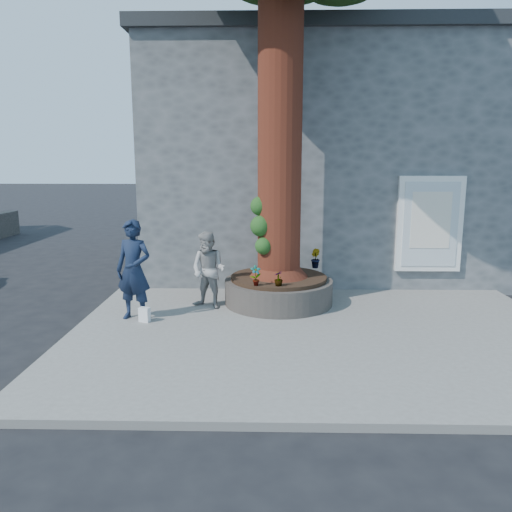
{
  "coord_description": "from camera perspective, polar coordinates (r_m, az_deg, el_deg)",
  "views": [
    {
      "loc": [
        0.55,
        -8.38,
        3.15
      ],
      "look_at": [
        0.33,
        1.49,
        1.25
      ],
      "focal_mm": 35.0,
      "sensor_mm": 36.0,
      "label": 1
    }
  ],
  "objects": [
    {
      "name": "woman",
      "position": [
        10.34,
        -5.44,
        -1.63
      ],
      "size": [
        0.95,
        0.86,
        1.59
      ],
      "primitive_type": "imported",
      "rotation": [
        0.0,
        0.0,
        -0.41
      ],
      "color": "#9B9794",
      "rests_on": "pavement"
    },
    {
      "name": "stone_shop",
      "position": [
        15.7,
        8.59,
        10.8
      ],
      "size": [
        10.3,
        8.3,
        6.3
      ],
      "color": "#4F5254",
      "rests_on": "ground"
    },
    {
      "name": "plant_c",
      "position": [
        9.8,
        2.59,
        -2.58
      ],
      "size": [
        0.23,
        0.23,
        0.3
      ],
      "primitive_type": "imported",
      "rotation": [
        0.0,
        0.0,
        3.86
      ],
      "color": "gray",
      "rests_on": "planter"
    },
    {
      "name": "shopping_bag",
      "position": [
        9.79,
        -12.62,
        -6.56
      ],
      "size": [
        0.23,
        0.17,
        0.28
      ],
      "primitive_type": "cube",
      "rotation": [
        0.0,
        0.0,
        -0.3
      ],
      "color": "white",
      "rests_on": "pavement"
    },
    {
      "name": "ground",
      "position": [
        8.97,
        -2.34,
        -9.68
      ],
      "size": [
        120.0,
        120.0,
        0.0
      ],
      "primitive_type": "plane",
      "color": "black",
      "rests_on": "ground"
    },
    {
      "name": "plant_b",
      "position": [
        11.5,
        6.76,
        -0.27
      ],
      "size": [
        0.3,
        0.3,
        0.44
      ],
      "primitive_type": "imported",
      "rotation": [
        0.0,
        0.0,
        1.87
      ],
      "color": "gray",
      "rests_on": "planter"
    },
    {
      "name": "planter",
      "position": [
        10.74,
        2.59,
        -3.89
      ],
      "size": [
        2.3,
        2.3,
        0.6
      ],
      "color": "black",
      "rests_on": "pavement"
    },
    {
      "name": "plant_a",
      "position": [
        9.79,
        -0.04,
        -2.26
      ],
      "size": [
        0.25,
        0.2,
        0.41
      ],
      "primitive_type": "imported",
      "rotation": [
        0.0,
        0.0,
        0.31
      ],
      "color": "gray",
      "rests_on": "planter"
    },
    {
      "name": "man",
      "position": [
        9.81,
        -13.81,
        -1.57
      ],
      "size": [
        0.8,
        0.62,
        1.93
      ],
      "primitive_type": "imported",
      "rotation": [
        0.0,
        0.0,
        -0.25
      ],
      "color": "#131D34",
      "rests_on": "pavement"
    },
    {
      "name": "pavement",
      "position": [
        9.92,
        6.78,
        -7.34
      ],
      "size": [
        9.0,
        8.0,
        0.12
      ],
      "primitive_type": "cube",
      "color": "slate",
      "rests_on": "ground"
    },
    {
      "name": "yellow_line",
      "position": [
        10.53,
        -18.92,
        -7.11
      ],
      "size": [
        0.1,
        30.0,
        0.01
      ],
      "primitive_type": "cube",
      "color": "yellow",
      "rests_on": "ground"
    },
    {
      "name": "plant_d",
      "position": [
        11.46,
        2.28,
        -0.62
      ],
      "size": [
        0.31,
        0.33,
        0.29
      ],
      "primitive_type": "imported",
      "rotation": [
        0.0,
        0.0,
        5.1
      ],
      "color": "gray",
      "rests_on": "planter"
    }
  ]
}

